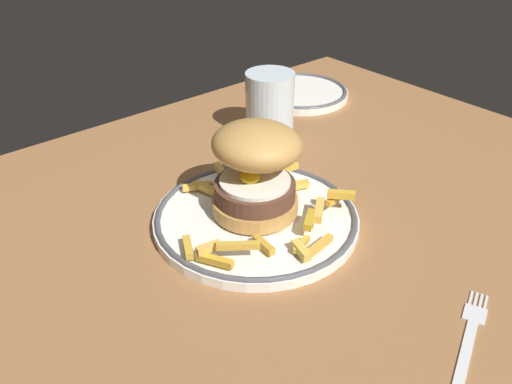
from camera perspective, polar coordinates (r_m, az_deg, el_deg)
name	(u,v)px	position (r cm, az deg, el deg)	size (l,w,h in cm)	color
ground_plane	(260,264)	(64.88, 0.40, -7.63)	(116.78, 87.82, 4.00)	#8F5F38
dinner_plate	(256,217)	(67.66, 0.00, -2.69)	(25.81, 25.81, 1.60)	white
burger	(256,167)	(65.30, 0.00, 2.71)	(12.52, 12.22, 11.43)	#BE8643
fries_pile	(267,210)	(65.93, 1.16, -1.87)	(22.58, 22.33, 2.71)	gold
water_glass	(270,110)	(87.43, 1.46, 8.70)	(7.85, 7.85, 10.80)	silver
side_plate	(300,92)	(104.92, 4.66, 10.51)	(18.43, 18.43, 1.60)	white
fork	(470,336)	(57.53, 21.75, -14.01)	(13.86, 6.71, 0.36)	silver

